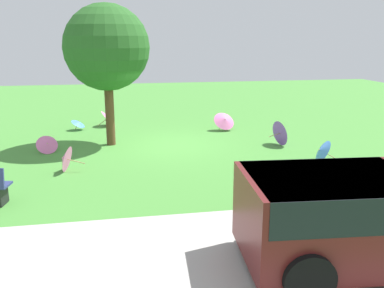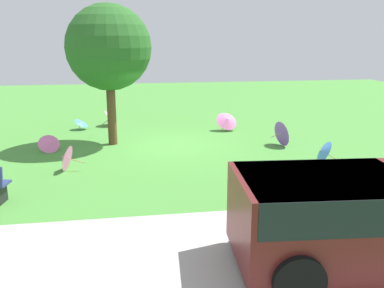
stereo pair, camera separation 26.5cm
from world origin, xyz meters
name	(u,v)px [view 1 (the left image)]	position (x,y,z in m)	size (l,w,h in m)	color
ground	(162,145)	(0.00, 0.00, 0.00)	(40.00, 40.00, 0.00)	#478C38
road_strip	(218,268)	(0.00, 8.09, 0.00)	(40.00, 4.44, 0.01)	#B2AFA8
van_dark	(375,211)	(-2.52, 8.35, 0.91)	(4.73, 2.42, 1.53)	#591919
shade_tree	(107,48)	(1.73, -0.40, 3.27)	(2.84, 2.84, 4.71)	brown
parasol_pink_0	(109,117)	(1.83, -3.58, 0.37)	(0.81, 0.82, 0.74)	tan
parasol_pink_1	(47,144)	(3.75, 0.31, 0.28)	(0.81, 0.72, 0.57)	tan
parasol_purple_0	(282,133)	(-4.06, 0.74, 0.44)	(0.78, 0.92, 0.88)	tan
parasol_blue_0	(321,151)	(-4.42, 2.88, 0.35)	(0.71, 0.80, 0.70)	tan
parasol_pink_2	(225,120)	(-2.70, -1.83, 0.43)	(0.97, 0.88, 0.78)	tan
parasol_blue_2	(79,123)	(3.01, -2.98, 0.30)	(0.70, 0.72, 0.49)	tan
parasol_pink_4	(65,159)	(2.97, 2.43, 0.37)	(0.78, 0.78, 0.74)	tan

